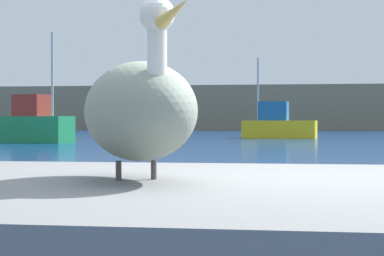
# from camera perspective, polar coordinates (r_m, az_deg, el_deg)

# --- Properties ---
(hillside_backdrop) EXTENTS (140.00, 17.68, 5.26)m
(hillside_backdrop) POSITION_cam_1_polar(r_m,az_deg,el_deg) (86.46, 8.35, 1.63)
(hillside_backdrop) COLOR #7F755B
(hillside_backdrop) RESTS_ON ground
(pelican) EXTENTS (0.94, 1.38, 0.87)m
(pelican) POSITION_cam_1_polar(r_m,az_deg,el_deg) (3.41, -4.50, 1.58)
(pelican) COLOR gray
(pelican) RESTS_ON pier_dock
(fishing_boat_yellow) EXTENTS (4.80, 2.10, 5.18)m
(fishing_boat_yellow) POSITION_cam_1_polar(r_m,az_deg,el_deg) (43.30, 7.28, 0.29)
(fishing_boat_yellow) COLOR yellow
(fishing_boat_yellow) RESTS_ON ground
(fishing_boat_green) EXTENTS (4.87, 2.89, 5.60)m
(fishing_boat_green) POSITION_cam_1_polar(r_m,az_deg,el_deg) (35.69, -13.43, 0.31)
(fishing_boat_green) COLOR #1E8C4C
(fishing_boat_green) RESTS_ON ground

